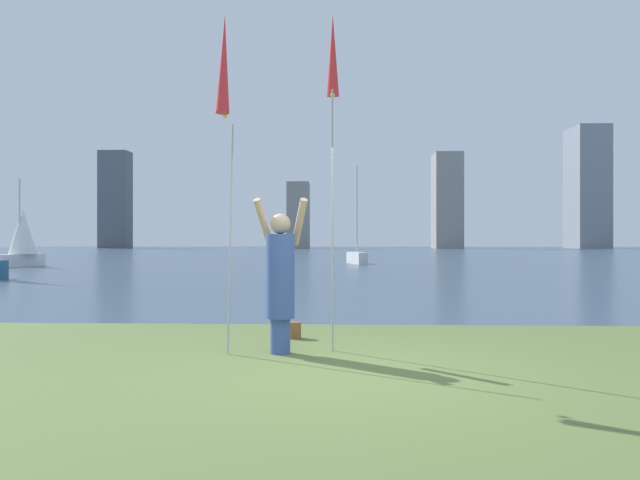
{
  "coord_description": "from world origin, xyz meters",
  "views": [
    {
      "loc": [
        -0.03,
        -6.37,
        1.38
      ],
      "look_at": [
        -0.88,
        15.35,
        1.37
      ],
      "focal_mm": 35.12,
      "sensor_mm": 36.0,
      "label": 1
    }
  ],
  "objects": [
    {
      "name": "ground",
      "position": [
        0.0,
        50.95,
        -0.06
      ],
      "size": [
        120.0,
        138.0,
        0.12
      ],
      "color": "#5B7038"
    },
    {
      "name": "person",
      "position": [
        -0.81,
        1.19,
        0.93
      ],
      "size": [
        0.69,
        0.51,
        1.89
      ],
      "rotation": [
        0.0,
        0.0,
        0.08
      ],
      "color": "#3F59A5",
      "rests_on": "ground"
    },
    {
      "name": "kite_flag_left",
      "position": [
        -1.44,
        0.88,
        3.34
      ],
      "size": [
        0.16,
        0.76,
        4.04
      ],
      "color": "#B2B2B7",
      "rests_on": "ground"
    },
    {
      "name": "kite_flag_right",
      "position": [
        -0.18,
        1.52,
        3.57
      ],
      "size": [
        0.16,
        0.49,
        4.23
      ],
      "color": "#B2B2B7",
      "rests_on": "ground"
    },
    {
      "name": "bag",
      "position": [
        -0.74,
        2.36,
        0.11
      ],
      "size": [
        0.2,
        0.13,
        0.23
      ],
      "color": "brown",
      "rests_on": "ground"
    },
    {
      "name": "sailboat_0",
      "position": [
        -16.56,
        25.03,
        1.47
      ],
      "size": [
        1.72,
        2.84,
        4.51
      ],
      "color": "white",
      "rests_on": "ground"
    },
    {
      "name": "sailboat_3",
      "position": [
        0.68,
        29.68,
        0.42
      ],
      "size": [
        1.2,
        2.76,
        5.64
      ],
      "color": "silver",
      "rests_on": "ground"
    },
    {
      "name": "skyline_tower_0",
      "position": [
        -37.39,
        94.1,
        7.89
      ],
      "size": [
        4.63,
        3.49,
        15.78
      ],
      "color": "#565B66",
      "rests_on": "ground"
    },
    {
      "name": "skyline_tower_1",
      "position": [
        -7.24,
        91.21,
        5.15
      ],
      "size": [
        3.36,
        4.68,
        10.31
      ],
      "color": "gray",
      "rests_on": "ground"
    },
    {
      "name": "skyline_tower_2",
      "position": [
        16.17,
        93.11,
        7.49
      ],
      "size": [
        4.25,
        6.07,
        14.98
      ],
      "color": "gray",
      "rests_on": "ground"
    },
    {
      "name": "skyline_tower_3",
      "position": [
        38.49,
        94.46,
        9.59
      ],
      "size": [
        5.0,
        7.54,
        19.18
      ],
      "color": "gray",
      "rests_on": "ground"
    }
  ]
}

